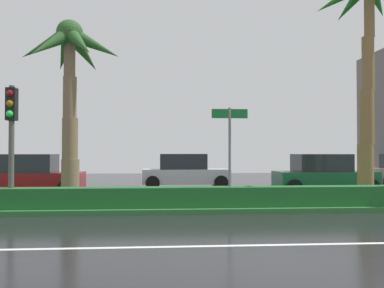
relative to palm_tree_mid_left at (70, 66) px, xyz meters
name	(u,v)px	position (x,y,z in m)	size (l,w,h in m)	color
ground_plane	(214,203)	(5.03, 0.55, -4.78)	(90.00, 42.00, 0.10)	black
near_lane_divider_stripe	(262,245)	(5.03, -6.45, -4.73)	(81.00, 0.14, 0.01)	white
median_strip	(218,203)	(5.03, -0.45, -4.66)	(85.50, 4.00, 0.15)	#2D6B33
median_hedge	(225,197)	(5.03, -1.85, -4.28)	(76.50, 0.70, 0.60)	#1E6028
palm_tree_mid_left	(70,66)	(0.00, 0.00, 0.00)	(3.61, 3.26, 6.17)	brown
palm_tree_centre_left	(368,20)	(10.51, -0.10, 1.81)	(3.96, 3.83, 8.26)	brown
traffic_signal_median_left	(11,124)	(-1.30, -1.79, -2.09)	(0.28, 0.43, 3.61)	#4C4C47
street_name_sign	(230,143)	(5.18, -1.91, -2.65)	(1.10, 0.08, 3.00)	slate
car_in_traffic_leading	(29,176)	(-2.40, 3.52, -3.91)	(4.30, 2.02, 1.72)	maroon
car_in_traffic_second	(185,172)	(4.32, 6.45, -3.91)	(4.30, 2.02, 1.72)	silver
car_in_traffic_third	(323,174)	(10.25, 3.44, -3.91)	(4.30, 2.02, 1.72)	#195133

